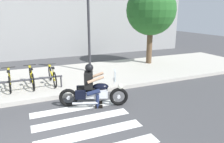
{
  "coord_description": "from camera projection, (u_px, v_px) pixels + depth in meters",
  "views": [
    {
      "loc": [
        -0.04,
        -4.59,
        2.97
      ],
      "look_at": [
        2.87,
        2.2,
        0.9
      ],
      "focal_mm": 34.07,
      "sensor_mm": 36.0,
      "label": 1
    }
  ],
  "objects": [
    {
      "name": "crosswalk_stripe_3",
      "position": [
        83.0,
        119.0,
        6.1
      ],
      "size": [
        2.8,
        0.4,
        0.01
      ],
      "primitive_type": "cube",
      "color": "white",
      "rests_on": "ground"
    },
    {
      "name": "street_lamp",
      "position": [
        89.0,
        26.0,
        9.92
      ],
      "size": [
        0.28,
        0.28,
        3.83
      ],
      "color": "#2D2D33",
      "rests_on": "ground"
    },
    {
      "name": "bike_rack",
      "position": [
        21.0,
        82.0,
        7.65
      ],
      "size": [
        2.95,
        0.07,
        0.49
      ],
      "color": "#333338",
      "rests_on": "sidewalk"
    },
    {
      "name": "bicycle_1",
      "position": [
        10.0,
        80.0,
        8.01
      ],
      "size": [
        0.48,
        1.6,
        0.78
      ],
      "color": "black",
      "rests_on": "sidewalk"
    },
    {
      "name": "sidewalk",
      "position": [
        27.0,
        83.0,
        9.07
      ],
      "size": [
        24.0,
        4.4,
        0.15
      ],
      "primitive_type": "cube",
      "color": "#B7B2A8",
      "rests_on": "ground"
    },
    {
      "name": "tree_near_rack",
      "position": [
        151.0,
        11.0,
        11.47
      ],
      "size": [
        2.69,
        2.69,
        4.43
      ],
      "color": "brown",
      "rests_on": "ground"
    },
    {
      "name": "bicycle_3",
      "position": [
        52.0,
        76.0,
        8.6
      ],
      "size": [
        0.48,
        1.67,
        0.75
      ],
      "color": "black",
      "rests_on": "sidewalk"
    },
    {
      "name": "crosswalk_stripe_2",
      "position": [
        91.0,
        133.0,
        5.39
      ],
      "size": [
        2.8,
        0.4,
        0.01
      ],
      "primitive_type": "cube",
      "color": "white",
      "rests_on": "ground"
    },
    {
      "name": "bicycle_2",
      "position": [
        32.0,
        77.0,
        8.3
      ],
      "size": [
        0.48,
        1.71,
        0.79
      ],
      "color": "black",
      "rests_on": "sidewalk"
    },
    {
      "name": "rider",
      "position": [
        91.0,
        82.0,
        6.76
      ],
      "size": [
        0.74,
        0.68,
        1.43
      ],
      "color": "black",
      "rests_on": "ground"
    },
    {
      "name": "building_backdrop",
      "position": [
        18.0,
        6.0,
        13.23
      ],
      "size": [
        24.0,
        1.2,
        6.73
      ],
      "primitive_type": "cube",
      "color": "#949494",
      "rests_on": "ground"
    },
    {
      "name": "crosswalk_stripe_4",
      "position": [
        76.0,
        108.0,
        6.81
      ],
      "size": [
        2.8,
        0.4,
        0.01
      ],
      "primitive_type": "cube",
      "color": "white",
      "rests_on": "ground"
    },
    {
      "name": "motorcycle",
      "position": [
        94.0,
        93.0,
        6.86
      ],
      "size": [
        2.15,
        0.97,
        1.2
      ],
      "color": "black",
      "rests_on": "ground"
    }
  ]
}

